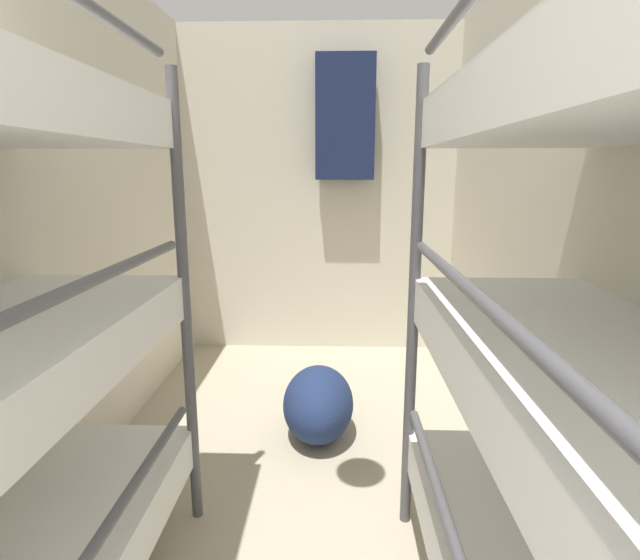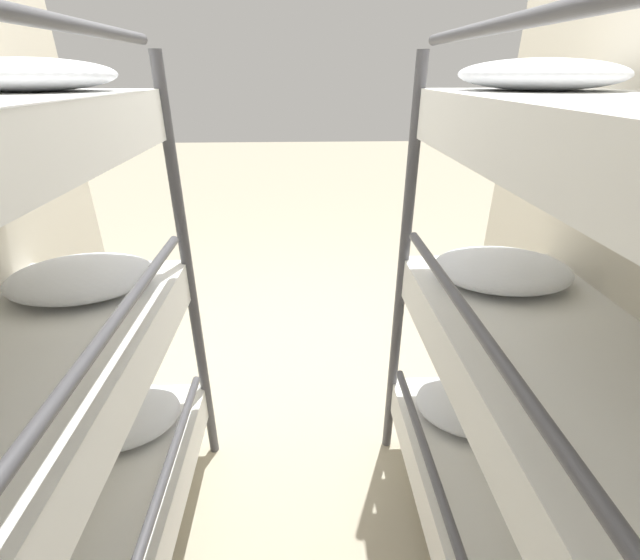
{
  "view_description": "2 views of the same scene",
  "coord_description": "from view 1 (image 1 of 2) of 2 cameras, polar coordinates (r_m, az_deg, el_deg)",
  "views": [
    {
      "loc": [
        0.15,
        0.47,
        1.45
      ],
      "look_at": [
        0.06,
        2.99,
        0.9
      ],
      "focal_mm": 28.0,
      "sensor_mm": 36.0,
      "label": 1
    },
    {
      "loc": [
        -0.02,
        2.19,
        1.75
      ],
      "look_at": [
        -0.1,
        0.55,
        0.95
      ],
      "focal_mm": 24.0,
      "sensor_mm": 36.0,
      "label": 2
    }
  ],
  "objects": [
    {
      "name": "hanging_coat",
      "position": [
        3.89,
        2.89,
        18.02
      ],
      "size": [
        0.44,
        0.12,
        0.9
      ],
      "color": "#192347"
    },
    {
      "name": "wall_right",
      "position": [
        2.01,
        30.35,
        5.43
      ],
      "size": [
        0.06,
        4.59,
        2.54
      ],
      "color": "beige",
      "rests_on": "ground_plane"
    },
    {
      "name": "wall_back",
      "position": [
        4.03,
        -0.15,
        9.76
      ],
      "size": [
        2.26,
        0.06,
        2.54
      ],
      "color": "beige",
      "rests_on": "ground_plane"
    },
    {
      "name": "duffel_bag",
      "position": [
        2.84,
        -0.2,
        -13.92
      ],
      "size": [
        0.39,
        0.57,
        0.39
      ],
      "color": "navy",
      "rests_on": "ground_plane"
    }
  ]
}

